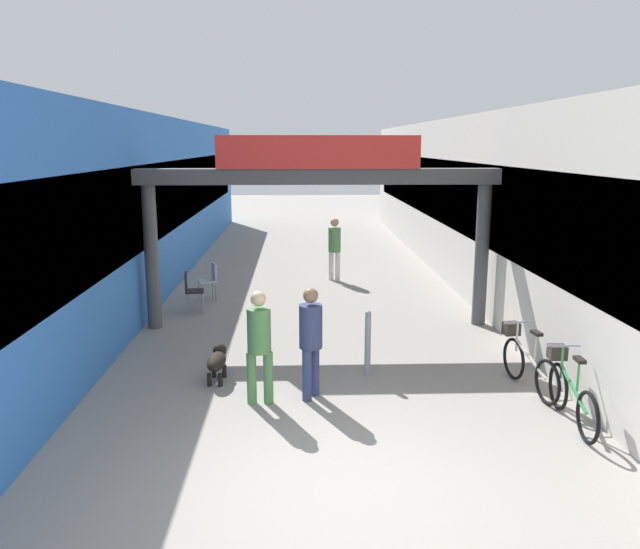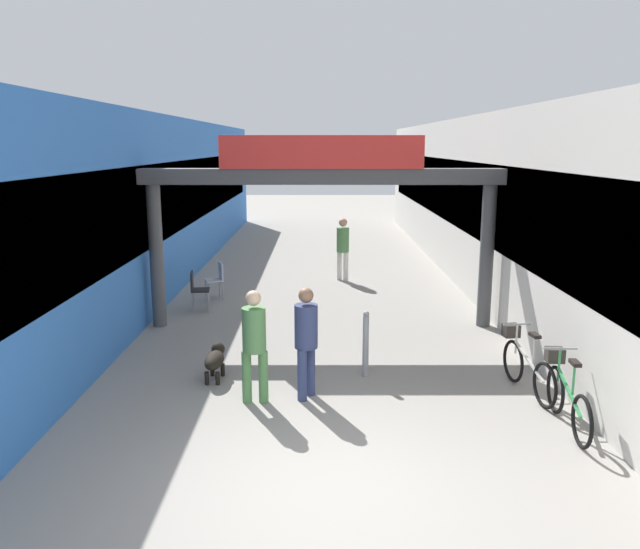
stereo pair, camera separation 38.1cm
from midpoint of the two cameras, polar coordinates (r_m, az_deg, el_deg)
name	(u,v)px [view 2 (the right image)]	position (r m, az deg, el deg)	size (l,w,h in m)	color
ground_plane	(321,485)	(7.26, 1.70, -18.68)	(80.00, 80.00, 0.00)	gray
storefront_left	(135,200)	(17.99, -15.97, 6.59)	(3.00, 26.00, 4.36)	blue
storefront_right	(504,200)	(18.12, 17.02, 6.56)	(3.00, 26.00, 4.36)	beige
arcade_sign_gateway	(320,195)	(12.44, 0.87, 7.30)	(7.40, 0.47, 3.86)	#4C4C4F
pedestrian_with_dog	(253,339)	(8.97, -4.97, -5.94)	(0.38, 0.34, 1.67)	#4C7F47
pedestrian_companion	(305,336)	(9.10, -0.22, -5.63)	(0.46, 0.46, 1.67)	navy
pedestrian_carrying_crate	(341,245)	(17.01, 2.59, 2.70)	(0.48, 0.48, 1.73)	silver
dog_on_leash	(214,359)	(10.12, -8.64, -7.66)	(0.32, 0.73, 0.53)	black
bicycle_green_nearest	(564,394)	(9.10, 22.54, -10.05)	(0.46, 1.69, 0.98)	black
bicycle_silver_second	(523,363)	(10.06, 19.15, -7.70)	(0.46, 1.68, 0.98)	black
bollard_post_metal	(364,343)	(10.10, 5.14, -6.29)	(0.10, 0.10, 1.09)	gray
cafe_chair_black_nearer	(195,287)	(14.22, -10.61, -1.15)	(0.45, 0.45, 0.89)	gray
cafe_chair_aluminium_farther	(215,277)	(15.22, -8.85, -0.24)	(0.51, 0.51, 0.89)	gray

